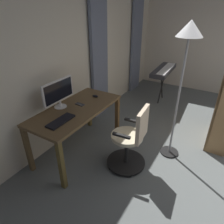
% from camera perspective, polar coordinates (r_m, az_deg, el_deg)
% --- Properties ---
extents(back_room_partition, '(5.87, 0.10, 2.56)m').
position_cam_1_polar(back_room_partition, '(3.64, -9.01, 15.22)').
color(back_room_partition, beige).
rests_on(back_room_partition, ground).
extents(curtain_left_panel, '(0.50, 0.06, 2.33)m').
position_cam_1_polar(curtain_left_panel, '(5.36, 6.87, 18.35)').
color(curtain_left_panel, slate).
rests_on(curtain_left_panel, ground).
extents(curtain_right_panel, '(0.49, 0.06, 2.33)m').
position_cam_1_polar(curtain_right_panel, '(3.93, -3.59, 14.76)').
color(curtain_right_panel, slate).
rests_on(curtain_right_panel, ground).
extents(desk, '(1.46, 0.68, 0.76)m').
position_cam_1_polar(desk, '(3.00, -10.01, -0.61)').
color(desk, brown).
rests_on(desk, ground).
extents(office_chair, '(0.56, 0.56, 0.95)m').
position_cam_1_polar(office_chair, '(2.79, 5.38, -8.06)').
color(office_chair, black).
rests_on(office_chair, ground).
extents(computer_monitor, '(0.57, 0.18, 0.41)m').
position_cam_1_polar(computer_monitor, '(2.95, -14.92, 5.49)').
color(computer_monitor, white).
rests_on(computer_monitor, desk).
extents(computer_keyboard, '(0.40, 0.15, 0.02)m').
position_cam_1_polar(computer_keyboard, '(2.66, -14.28, -2.46)').
color(computer_keyboard, black).
rests_on(computer_keyboard, desk).
extents(computer_mouse, '(0.06, 0.10, 0.04)m').
position_cam_1_polar(computer_mouse, '(3.27, -4.78, 4.54)').
color(computer_mouse, black).
rests_on(computer_mouse, desk).
extents(cell_phone_by_monitor, '(0.08, 0.15, 0.01)m').
position_cam_1_polar(cell_phone_by_monitor, '(3.05, -9.07, 2.17)').
color(cell_phone_by_monitor, '#333338').
rests_on(cell_phone_by_monitor, desk).
extents(piano_keyboard, '(1.10, 0.37, 0.81)m').
position_cam_1_polar(piano_keyboard, '(4.79, 14.41, 11.19)').
color(piano_keyboard, black).
rests_on(piano_keyboard, ground).
extents(floor_lamp, '(0.32, 0.32, 1.94)m').
position_cam_1_polar(floor_lamp, '(2.71, 20.46, 16.64)').
color(floor_lamp, black).
rests_on(floor_lamp, ground).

